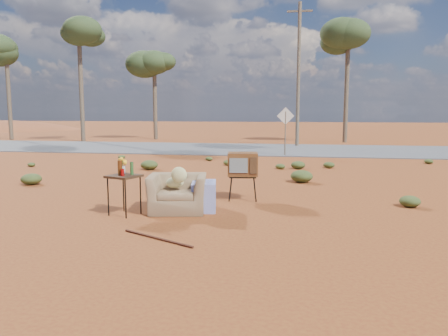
# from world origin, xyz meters

# --- Properties ---
(ground) EXTENTS (140.00, 140.00, 0.00)m
(ground) POSITION_xyz_m (0.00, 0.00, 0.00)
(ground) COLOR brown
(ground) RESTS_ON ground
(highway) EXTENTS (140.00, 7.00, 0.04)m
(highway) POSITION_xyz_m (0.00, 15.00, 0.02)
(highway) COLOR #565659
(highway) RESTS_ON ground
(armchair) EXTENTS (1.45, 1.09, 1.01)m
(armchair) POSITION_xyz_m (-0.19, 0.59, 0.47)
(armchair) COLOR #806445
(armchair) RESTS_ON ground
(tv_unit) EXTENTS (0.74, 0.62, 1.09)m
(tv_unit) POSITION_xyz_m (0.87, 1.95, 0.81)
(tv_unit) COLOR black
(tv_unit) RESTS_ON ground
(side_table) EXTENTS (0.70, 0.70, 1.11)m
(side_table) POSITION_xyz_m (-1.26, 0.14, 0.82)
(side_table) COLOR #3A2215
(side_table) RESTS_ON ground
(rusty_bar) EXTENTS (1.37, 0.74, 0.04)m
(rusty_bar) POSITION_xyz_m (-0.07, -1.41, 0.02)
(rusty_bar) COLOR #482113
(rusty_bar) RESTS_ON ground
(road_sign) EXTENTS (0.78, 0.06, 2.19)m
(road_sign) POSITION_xyz_m (1.50, 12.00, 1.50)
(road_sign) COLOR brown
(road_sign) RESTS_ON ground
(eucalyptus_far_left) EXTENTS (3.20, 3.20, 7.10)m
(eucalyptus_far_left) POSITION_xyz_m (-18.00, 20.00, 5.94)
(eucalyptus_far_left) COLOR brown
(eucalyptus_far_left) RESTS_ON ground
(eucalyptus_left) EXTENTS (3.20, 3.20, 8.10)m
(eucalyptus_left) POSITION_xyz_m (-12.00, 19.00, 6.92)
(eucalyptus_left) COLOR brown
(eucalyptus_left) RESTS_ON ground
(eucalyptus_near_left) EXTENTS (3.20, 3.20, 6.60)m
(eucalyptus_near_left) POSITION_xyz_m (-8.00, 22.00, 5.45)
(eucalyptus_near_left) COLOR brown
(eucalyptus_near_left) RESTS_ON ground
(eucalyptus_center) EXTENTS (3.20, 3.20, 7.60)m
(eucalyptus_center) POSITION_xyz_m (5.00, 21.00, 6.43)
(eucalyptus_center) COLOR brown
(eucalyptus_center) RESTS_ON ground
(utility_pole_center) EXTENTS (1.40, 0.20, 8.00)m
(utility_pole_center) POSITION_xyz_m (2.00, 17.50, 4.15)
(utility_pole_center) COLOR brown
(utility_pole_center) RESTS_ON ground
(scrub_patch) EXTENTS (17.49, 8.07, 0.33)m
(scrub_patch) POSITION_xyz_m (-0.82, 4.41, 0.14)
(scrub_patch) COLOR #3F4C21
(scrub_patch) RESTS_ON ground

